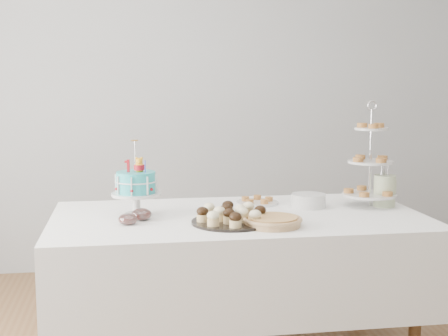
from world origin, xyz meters
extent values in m
cube|color=#A9ACAE|center=(0.00, 2.00, 1.35)|extent=(5.00, 0.04, 2.70)
cube|color=white|center=(0.00, 0.30, 0.55)|extent=(1.92, 1.02, 0.45)
cylinder|color=#54391D|center=(-0.82, -0.07, 0.34)|extent=(0.06, 0.06, 0.67)
cylinder|color=#54391D|center=(0.82, -0.07, 0.34)|extent=(0.06, 0.06, 0.67)
cylinder|color=#54391D|center=(-0.82, 0.67, 0.34)|extent=(0.06, 0.06, 0.67)
cylinder|color=#54391D|center=(0.82, 0.67, 0.34)|extent=(0.06, 0.06, 0.67)
cylinder|color=#28ABB0|center=(-0.52, 0.37, 0.94)|extent=(0.20, 0.20, 0.11)
torus|color=silver|center=(-0.52, 0.37, 0.95)|extent=(0.21, 0.21, 0.01)
cube|color=#AE121B|center=(-0.56, 0.37, 1.03)|extent=(0.02, 0.02, 0.06)
cylinder|color=#2D3FC0|center=(-0.48, 0.33, 1.03)|extent=(0.01, 0.01, 0.06)
cylinder|color=silver|center=(-0.53, 0.40, 1.08)|extent=(0.00, 0.00, 0.15)
cylinder|color=gold|center=(-0.53, 0.40, 1.16)|extent=(0.04, 0.04, 0.01)
cylinder|color=black|center=(-0.07, 0.11, 0.78)|extent=(0.39, 0.39, 0.01)
ellipsoid|color=black|center=(-0.15, 0.11, 0.83)|extent=(0.06, 0.06, 0.04)
ellipsoid|color=beige|center=(0.01, 0.11, 0.83)|extent=(0.06, 0.06, 0.04)
cylinder|color=tan|center=(0.11, 0.03, 0.79)|extent=(0.27, 0.27, 0.03)
cylinder|color=#B68C47|center=(0.11, 0.03, 0.81)|extent=(0.24, 0.24, 0.02)
torus|color=tan|center=(0.11, 0.03, 0.80)|extent=(0.29, 0.29, 0.02)
cylinder|color=silver|center=(0.76, 0.42, 1.04)|extent=(0.02, 0.02, 0.54)
cylinder|color=silver|center=(0.76, 0.42, 0.83)|extent=(0.30, 0.30, 0.01)
cylinder|color=silver|center=(0.76, 0.42, 1.02)|extent=(0.25, 0.25, 0.01)
cylinder|color=silver|center=(0.76, 0.42, 1.20)|extent=(0.18, 0.18, 0.01)
torus|color=silver|center=(0.76, 0.42, 1.33)|extent=(0.06, 0.01, 0.06)
cylinder|color=silver|center=(0.42, 0.44, 0.81)|extent=(0.19, 0.19, 0.07)
cylinder|color=silver|center=(0.16, 0.57, 0.78)|extent=(0.24, 0.24, 0.01)
ellipsoid|color=silver|center=(-0.57, 0.16, 0.80)|extent=(0.09, 0.09, 0.06)
cylinder|color=#570F07|center=(-0.57, 0.16, 0.79)|extent=(0.07, 0.07, 0.03)
ellipsoid|color=silver|center=(-0.50, 0.25, 0.80)|extent=(0.10, 0.10, 0.06)
cylinder|color=#570F07|center=(-0.50, 0.25, 0.79)|extent=(0.07, 0.07, 0.03)
cylinder|color=beige|center=(0.84, 0.39, 0.86)|extent=(0.12, 0.12, 0.17)
cylinder|color=beige|center=(0.90, 0.39, 0.87)|extent=(0.01, 0.01, 0.09)
camera|label=1|loc=(-0.58, -2.82, 1.46)|focal=50.00mm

